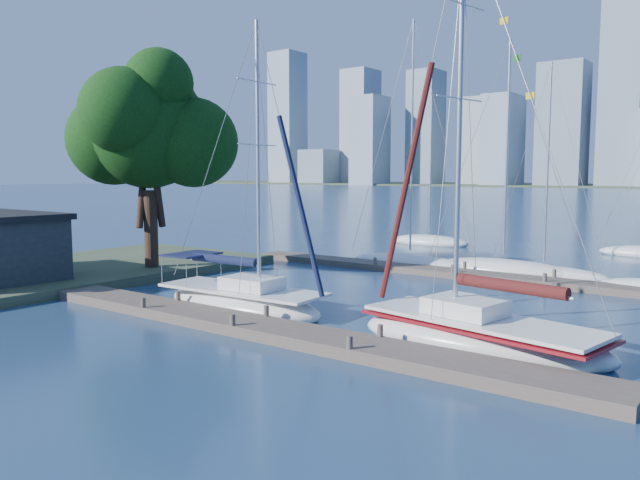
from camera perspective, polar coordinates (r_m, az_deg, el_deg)
The scene contains 11 objects.
ground at distance 23.23m, azimuth -6.40°, elevation -8.29°, with size 700.00×700.00×0.00m, color navy.
near_dock at distance 23.18m, azimuth -6.41°, elevation -7.81°, with size 26.00×2.00×0.40m, color #4B4037.
far_dock at distance 35.51m, azimuth 14.03°, elevation -3.16°, with size 30.00×1.80×0.36m, color #4B4037.
shore at distance 38.17m, azimuth -22.20°, elevation -2.69°, with size 12.00×22.00×0.50m, color #38472D.
tree at distance 36.41m, azimuth -15.44°, elevation 10.00°, with size 9.24×8.43×12.42m.
sailboat_navy at distance 26.51m, azimuth -7.16°, elevation -4.37°, with size 8.26×3.05×12.36m.
sailboat_maroon at distance 21.30m, azimuth 14.45°, elevation -6.58°, with size 9.00×4.32×14.71m.
bg_boat_1 at distance 39.34m, azimuth 8.23°, elevation -2.00°, with size 8.29×3.09×15.40m.
bg_boat_2 at distance 37.63m, azimuth 16.42°, elevation -2.55°, with size 8.87×4.85×13.66m.
bg_boat_3 at distance 37.13m, azimuth 19.78°, elevation -2.85°, with size 7.33×4.03×12.12m.
bg_boat_6 at distance 52.05m, azimuth 9.96°, elevation -0.10°, with size 7.23×4.26×12.45m.
Camera 1 is at (15.42, -16.41, 5.71)m, focal length 35.00 mm.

